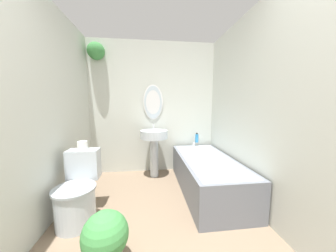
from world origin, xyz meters
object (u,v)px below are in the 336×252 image
object	(u,v)px
toilet	(78,194)
pedestal_sink	(154,142)
potted_plant	(105,238)
bathtub	(207,173)
shampoo_bottle	(197,138)
toilet_paper_roll	(83,145)

from	to	relation	value
toilet	pedestal_sink	size ratio (longest dim) A/B	0.80
toilet	potted_plant	distance (m)	0.76
pedestal_sink	bathtub	xyz separation A→B (m)	(0.75, -0.59, -0.37)
potted_plant	shampoo_bottle	bearing A→B (deg)	55.49
bathtub	shampoo_bottle	xyz separation A→B (m)	(0.06, 0.72, 0.39)
toilet	potted_plant	world-z (taller)	toilet
bathtub	shampoo_bottle	bearing A→B (deg)	85.52
shampoo_bottle	potted_plant	xyz separation A→B (m)	(-1.24, -1.80, -0.38)
toilet	shampoo_bottle	xyz separation A→B (m)	(1.67, 1.18, 0.34)
toilet	toilet_paper_roll	distance (m)	0.53
toilet	pedestal_sink	xyz separation A→B (m)	(0.86, 1.05, 0.32)
bathtub	potted_plant	world-z (taller)	bathtub
pedestal_sink	toilet_paper_roll	world-z (taller)	pedestal_sink
toilet	bathtub	size ratio (longest dim) A/B	0.45
toilet_paper_roll	toilet	bearing A→B (deg)	-90.00
toilet	pedestal_sink	world-z (taller)	pedestal_sink
bathtub	toilet_paper_roll	xyz separation A→B (m)	(-1.61, -0.25, 0.53)
bathtub	toilet_paper_roll	world-z (taller)	toilet_paper_roll
toilet	toilet_paper_roll	xyz separation A→B (m)	(-0.00, 0.21, 0.48)
pedestal_sink	potted_plant	distance (m)	1.76
toilet	pedestal_sink	bearing A→B (deg)	50.58
shampoo_bottle	toilet_paper_roll	xyz separation A→B (m)	(-1.67, -0.97, 0.14)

